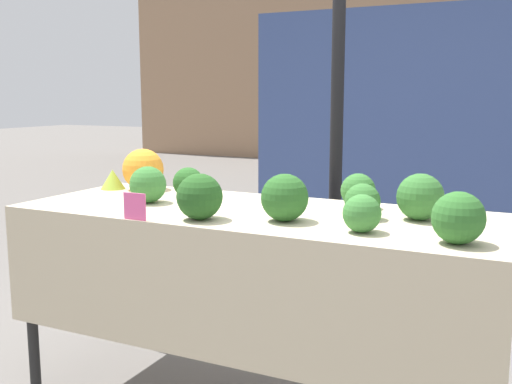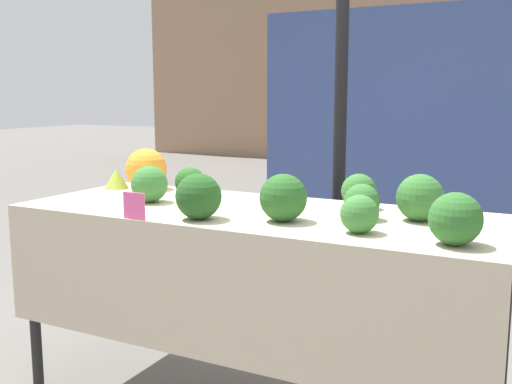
% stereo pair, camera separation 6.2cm
% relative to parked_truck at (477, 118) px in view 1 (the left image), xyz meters
% --- Properties ---
extents(building_facade, '(16.00, 0.60, 5.27)m').
position_rel_parked_truck_xyz_m(building_facade, '(-0.46, 6.03, 1.46)').
color(building_facade, '#9E7A5B').
rests_on(building_facade, ground_plane).
extents(tent_pole, '(0.07, 0.07, 2.37)m').
position_rel_parked_truck_xyz_m(tent_pole, '(-0.37, -3.43, 0.01)').
color(tent_pole, black).
rests_on(tent_pole, ground_plane).
extents(parked_truck, '(4.37, 1.89, 2.22)m').
position_rel_parked_truck_xyz_m(parked_truck, '(0.00, 0.00, 0.00)').
color(parked_truck, '#384C84').
rests_on(parked_truck, ground_plane).
extents(market_table, '(2.12, 0.81, 0.92)m').
position_rel_parked_truck_xyz_m(market_table, '(-0.46, -4.31, -0.38)').
color(market_table, beige).
rests_on(market_table, ground_plane).
extents(orange_cauliflower, '(0.22, 0.22, 0.22)m').
position_rel_parked_truck_xyz_m(orange_cauliflower, '(-1.25, -3.98, -0.15)').
color(orange_cauliflower, orange).
rests_on(orange_cauliflower, market_table).
extents(romanesco_head, '(0.13, 0.13, 0.10)m').
position_rel_parked_truck_xyz_m(romanesco_head, '(-1.41, -4.03, -0.21)').
color(romanesco_head, '#93B238').
rests_on(romanesco_head, market_table).
extents(broccoli_head_0, '(0.19, 0.19, 0.19)m').
position_rel_parked_truck_xyz_m(broccoli_head_0, '(-0.58, -4.51, -0.17)').
color(broccoli_head_0, '#23511E').
rests_on(broccoli_head_0, market_table).
extents(broccoli_head_1, '(0.18, 0.18, 0.18)m').
position_rel_parked_truck_xyz_m(broccoli_head_1, '(0.41, -4.48, -0.17)').
color(broccoli_head_1, '#2D6628').
rests_on(broccoli_head_1, market_table).
extents(broccoli_head_2, '(0.15, 0.15, 0.15)m').
position_rel_parked_truck_xyz_m(broccoli_head_2, '(-0.89, -4.10, -0.19)').
color(broccoli_head_2, '#285B23').
rests_on(broccoli_head_2, market_table).
extents(broccoli_head_3, '(0.19, 0.19, 0.19)m').
position_rel_parked_truck_xyz_m(broccoli_head_3, '(0.22, -4.14, -0.17)').
color(broccoli_head_3, '#336B2D').
rests_on(broccoli_head_3, market_table).
extents(broccoli_head_4, '(0.15, 0.15, 0.15)m').
position_rel_parked_truck_xyz_m(broccoli_head_4, '(0.18, -3.99, -0.19)').
color(broccoli_head_4, '#23511E').
rests_on(broccoli_head_4, market_table).
extents(broccoli_head_5, '(0.19, 0.19, 0.19)m').
position_rel_parked_truck_xyz_m(broccoli_head_5, '(-0.26, -4.39, -0.17)').
color(broccoli_head_5, '#285B23').
rests_on(broccoli_head_5, market_table).
extents(broccoli_head_6, '(0.15, 0.15, 0.15)m').
position_rel_parked_truck_xyz_m(broccoli_head_6, '(-0.08, -3.99, -0.18)').
color(broccoli_head_6, '#336B2D').
rests_on(broccoli_head_6, market_table).
extents(broccoli_head_7, '(0.14, 0.14, 0.14)m').
position_rel_parked_truck_xyz_m(broccoli_head_7, '(0.07, -4.46, -0.19)').
color(broccoli_head_7, '#387533').
rests_on(broccoli_head_7, market_table).
extents(broccoli_head_8, '(0.17, 0.17, 0.17)m').
position_rel_parked_truck_xyz_m(broccoli_head_8, '(-0.99, -4.29, -0.18)').
color(broccoli_head_8, '#387533').
rests_on(broccoli_head_8, market_table).
extents(broccoli_head_9, '(0.14, 0.14, 0.14)m').
position_rel_parked_truck_xyz_m(broccoli_head_9, '(0.01, -4.22, -0.19)').
color(broccoli_head_9, '#336B2D').
rests_on(broccoli_head_9, market_table).
extents(price_sign, '(0.10, 0.01, 0.11)m').
position_rel_parked_truck_xyz_m(price_sign, '(-0.81, -4.63, -0.21)').
color(price_sign, '#F45B9E').
rests_on(price_sign, market_table).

